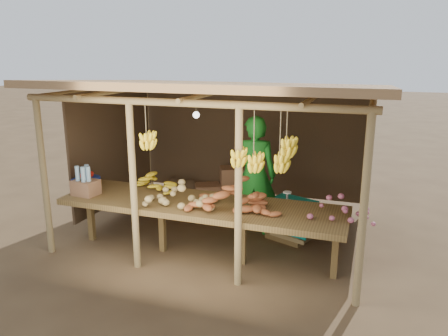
% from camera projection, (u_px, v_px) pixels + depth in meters
% --- Properties ---
extents(ground, '(60.00, 60.00, 0.00)m').
position_uv_depth(ground, '(224.00, 231.00, 6.98)').
color(ground, brown).
rests_on(ground, ground).
extents(stall_structure, '(4.70, 3.50, 2.43)m').
position_uv_depth(stall_structure, '(227.00, 112.00, 6.48)').
color(stall_structure, '#9A7F4F').
rests_on(stall_structure, ground).
extents(counter, '(3.90, 1.05, 0.80)m').
position_uv_depth(counter, '(201.00, 207.00, 5.92)').
color(counter, brown).
rests_on(counter, ground).
extents(potato_heap, '(0.99, 0.64, 0.36)m').
position_uv_depth(potato_heap, '(180.00, 193.00, 5.73)').
color(potato_heap, tan).
rests_on(potato_heap, counter).
extents(sweet_potato_heap, '(1.28, 1.03, 0.36)m').
position_uv_depth(sweet_potato_heap, '(237.00, 194.00, 5.67)').
color(sweet_potato_heap, '#A05229').
rests_on(sweet_potato_heap, counter).
extents(onion_heap, '(0.87, 0.72, 0.35)m').
position_uv_depth(onion_heap, '(343.00, 204.00, 5.30)').
color(onion_heap, '#C05D78').
rests_on(onion_heap, counter).
extents(banana_pile, '(0.70, 0.49, 0.35)m').
position_uv_depth(banana_pile, '(156.00, 178.00, 6.42)').
color(banana_pile, yellow).
rests_on(banana_pile, counter).
extents(tomato_basin, '(0.43, 0.43, 0.22)m').
position_uv_depth(tomato_basin, '(86.00, 181.00, 6.56)').
color(tomato_basin, navy).
rests_on(tomato_basin, counter).
extents(bottle_box, '(0.37, 0.30, 0.43)m').
position_uv_depth(bottle_box, '(86.00, 184.00, 6.19)').
color(bottle_box, brown).
rests_on(bottle_box, counter).
extents(vendor, '(0.75, 0.57, 1.87)m').
position_uv_depth(vendor, '(254.00, 176.00, 6.72)').
color(vendor, '#1B7D22').
rests_on(vendor, ground).
extents(tarp_crate, '(0.81, 0.76, 0.78)m').
position_uv_depth(tarp_crate, '(290.00, 218.00, 6.65)').
color(tarp_crate, brown).
rests_on(tarp_crate, ground).
extents(carton_stack, '(1.09, 0.53, 0.74)m').
position_uv_depth(carton_stack, '(225.00, 189.00, 8.06)').
color(carton_stack, brown).
rests_on(carton_stack, ground).
extents(burlap_sacks, '(0.74, 0.39, 0.53)m').
position_uv_depth(burlap_sacks, '(181.00, 189.00, 8.39)').
color(burlap_sacks, '#4B3622').
rests_on(burlap_sacks, ground).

